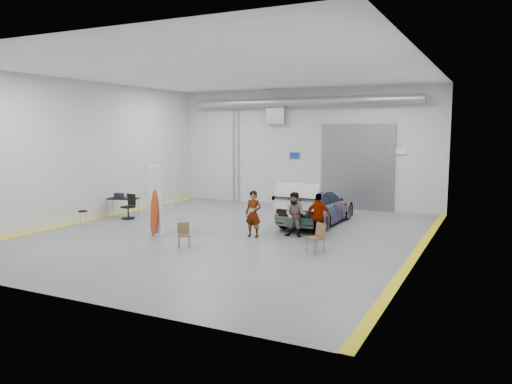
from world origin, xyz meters
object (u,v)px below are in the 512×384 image
at_px(surfboard_display, 156,206).
at_px(folding_chair_near, 184,240).
at_px(office_chair, 129,208).
at_px(folding_chair_far, 315,244).
at_px(shop_stool, 83,219).
at_px(person_c, 319,216).
at_px(work_table, 122,198).
at_px(person_a, 253,214).
at_px(person_b, 295,215).
at_px(sedan_car, 316,206).

height_order(surfboard_display, folding_chair_near, surfboard_display).
bearing_deg(surfboard_display, folding_chair_near, -11.46).
bearing_deg(surfboard_display, office_chair, 161.50).
bearing_deg(folding_chair_far, folding_chair_near, -129.65).
relative_size(folding_chair_far, shop_stool, 1.33).
xyz_separation_m(person_c, work_table, (-9.57, 0.65, 0.01)).
xyz_separation_m(person_a, person_b, (1.39, 0.64, -0.03)).
bearing_deg(office_chair, folding_chair_far, -7.22).
height_order(person_a, folding_chair_near, person_a).
bearing_deg(surfboard_display, folding_chair_far, 19.18).
relative_size(folding_chair_far, office_chair, 0.90).
distance_m(folding_chair_near, folding_chair_far, 4.33).
bearing_deg(shop_stool, folding_chair_far, 1.52).
height_order(sedan_car, folding_chair_far, sedan_car).
bearing_deg(work_table, office_chair, -25.30).
xyz_separation_m(folding_chair_near, work_table, (-6.00, 3.86, 0.59)).
distance_m(person_a, work_table, 7.40).
xyz_separation_m(shop_stool, office_chair, (0.18, 2.54, 0.11)).
bearing_deg(person_a, work_table, 170.07).
xyz_separation_m(person_a, folding_chair_far, (2.86, -1.31, -0.56)).
bearing_deg(office_chair, surfboard_display, -29.75).
distance_m(person_b, shop_stool, 8.49).
bearing_deg(surfboard_display, sedan_car, 65.70).
height_order(person_b, shop_stool, person_b).
height_order(sedan_car, person_c, person_c).
distance_m(surfboard_display, shop_stool, 3.63).
bearing_deg(folding_chair_near, surfboard_display, 111.29).
bearing_deg(person_a, shop_stool, -166.92).
bearing_deg(sedan_car, office_chair, 18.62).
height_order(sedan_car, work_table, sedan_car).
relative_size(sedan_car, person_c, 3.03).
height_order(sedan_car, person_a, person_a).
bearing_deg(office_chair, shop_stool, -87.71).
height_order(person_b, surfboard_display, surfboard_display).
distance_m(sedan_car, person_c, 3.04).
height_order(shop_stool, work_table, work_table).
height_order(person_b, folding_chair_far, person_b).
bearing_deg(folding_chair_near, work_table, 107.58).
bearing_deg(person_b, surfboard_display, -159.99).
bearing_deg(folding_chair_near, person_a, 23.81).
distance_m(surfboard_display, folding_chair_near, 2.42).
bearing_deg(surfboard_display, person_c, 38.55).
height_order(person_b, folding_chair_near, person_b).
bearing_deg(shop_stool, person_c, 13.67).
height_order(person_a, shop_stool, person_a).
bearing_deg(sedan_car, person_c, 111.78).
bearing_deg(person_c, folding_chair_far, 102.76).
xyz_separation_m(sedan_car, folding_chair_near, (-2.48, -6.05, -0.48)).
height_order(shop_stool, office_chair, office_chair).
height_order(folding_chair_far, work_table, work_table).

